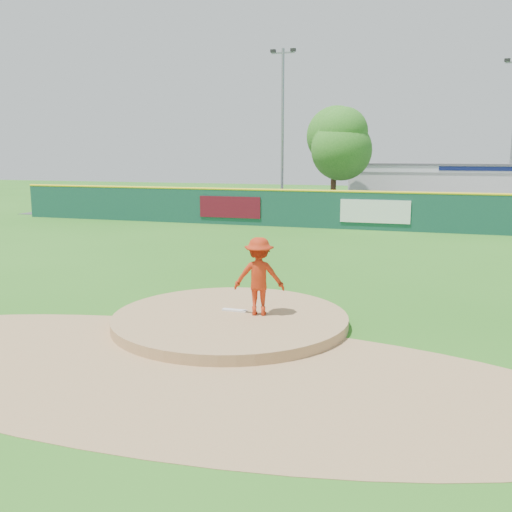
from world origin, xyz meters
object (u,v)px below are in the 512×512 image
(playground_slide, at_px, (141,202))
(pool_building_grp, at_px, (459,186))
(pitcher, at_px, (259,276))
(light_pole_left, at_px, (282,123))
(deciduous_tree, at_px, (334,144))
(van, at_px, (408,210))

(playground_slide, bearing_deg, pool_building_grp, 27.19)
(pitcher, distance_m, playground_slide, 26.05)
(light_pole_left, bearing_deg, deciduous_tree, -26.57)
(van, xyz_separation_m, playground_slide, (-17.17, -0.09, 0.04))
(deciduous_tree, xyz_separation_m, light_pole_left, (-4.00, 2.00, 1.50))
(pool_building_grp, height_order, light_pole_left, light_pole_left)
(pitcher, height_order, van, pitcher)
(pool_building_grp, height_order, deciduous_tree, deciduous_tree)
(pitcher, height_order, deciduous_tree, deciduous_tree)
(pool_building_grp, bearing_deg, deciduous_tree, -138.84)
(deciduous_tree, relative_size, light_pole_left, 0.67)
(pitcher, xyz_separation_m, light_pole_left, (-6.64, 26.78, 4.89))
(pool_building_grp, relative_size, light_pole_left, 1.38)
(pool_building_grp, relative_size, playground_slide, 5.36)
(van, relative_size, pool_building_grp, 0.35)
(deciduous_tree, bearing_deg, pool_building_grp, 41.16)
(pitcher, bearing_deg, van, -107.66)
(light_pole_left, bearing_deg, pitcher, -76.08)
(pitcher, height_order, light_pole_left, light_pole_left)
(van, xyz_separation_m, deciduous_tree, (-4.92, 3.32, 3.80))
(pool_building_grp, bearing_deg, van, -106.61)
(playground_slide, relative_size, light_pole_left, 0.26)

